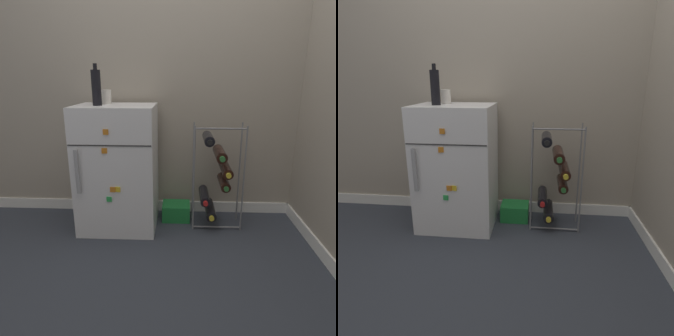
{
  "view_description": "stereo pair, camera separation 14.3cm",
  "coord_description": "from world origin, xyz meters",
  "views": [
    {
      "loc": [
        -0.07,
        -1.87,
        1.12
      ],
      "look_at": [
        -0.17,
        0.27,
        0.47
      ],
      "focal_mm": 32.0,
      "sensor_mm": 36.0,
      "label": 1
    },
    {
      "loc": [
        0.08,
        -1.86,
        1.12
      ],
      "look_at": [
        -0.17,
        0.27,
        0.47
      ],
      "focal_mm": 32.0,
      "sensor_mm": 36.0,
      "label": 2
    }
  ],
  "objects": [
    {
      "name": "fridge_top_cup",
      "position": [
        -0.62,
        0.33,
        0.98
      ],
      "size": [
        0.07,
        0.07,
        0.1
      ],
      "color": "silver",
      "rests_on": "mini_fridge"
    },
    {
      "name": "wall_back",
      "position": [
        0.0,
        0.56,
        1.24
      ],
      "size": [
        6.69,
        0.07,
        2.5
      ],
      "color": "#9E9384",
      "rests_on": "ground_plane"
    },
    {
      "name": "wine_rack",
      "position": [
        0.19,
        0.29,
        0.4
      ],
      "size": [
        0.37,
        0.33,
        0.8
      ],
      "color": "slate",
      "rests_on": "ground_plane"
    },
    {
      "name": "ground_plane",
      "position": [
        0.0,
        0.0,
        0.0
      ],
      "size": [
        14.0,
        14.0,
        0.0
      ],
      "primitive_type": "plane",
      "color": "#333842"
    },
    {
      "name": "mini_fridge",
      "position": [
        -0.54,
        0.25,
        0.47
      ],
      "size": [
        0.56,
        0.49,
        0.93
      ],
      "color": "white",
      "rests_on": "ground_plane"
    },
    {
      "name": "soda_box",
      "position": [
        -0.11,
        0.38,
        0.07
      ],
      "size": [
        0.22,
        0.19,
        0.13
      ],
      "color": "#1E7F38",
      "rests_on": "ground_plane"
    },
    {
      "name": "fridge_top_bottle",
      "position": [
        -0.65,
        0.21,
        1.05
      ],
      "size": [
        0.06,
        0.06,
        0.28
      ],
      "color": "black",
      "rests_on": "mini_fridge"
    }
  ]
}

